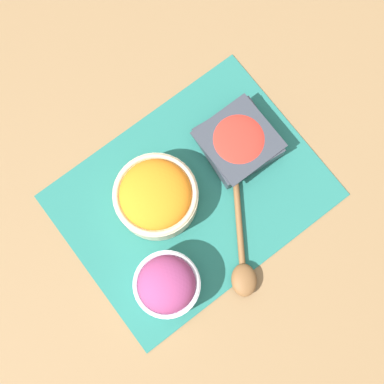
% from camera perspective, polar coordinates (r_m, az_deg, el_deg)
% --- Properties ---
extents(ground_plane, '(3.00, 3.00, 0.00)m').
position_cam_1_polar(ground_plane, '(1.03, 0.00, -0.38)').
color(ground_plane, olive).
extents(placemat, '(0.49, 0.37, 0.00)m').
position_cam_1_polar(placemat, '(1.03, 0.00, -0.36)').
color(placemat, '#236B60').
rests_on(placemat, ground_plane).
extents(tomato_bowl, '(0.14, 0.14, 0.05)m').
position_cam_1_polar(tomato_bowl, '(1.03, 4.94, 5.38)').
color(tomato_bowl, '#333842').
rests_on(tomato_bowl, placemat).
extents(carrot_bowl, '(0.16, 0.16, 0.09)m').
position_cam_1_polar(carrot_bowl, '(0.99, -3.87, -0.42)').
color(carrot_bowl, beige).
rests_on(carrot_bowl, placemat).
extents(onion_bowl, '(0.12, 0.12, 0.09)m').
position_cam_1_polar(onion_bowl, '(0.97, -2.67, -9.83)').
color(onion_bowl, silver).
rests_on(onion_bowl, placemat).
extents(wooden_spoon, '(0.16, 0.21, 0.03)m').
position_cam_1_polar(wooden_spoon, '(1.00, 5.41, -7.62)').
color(wooden_spoon, brown).
rests_on(wooden_spoon, placemat).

